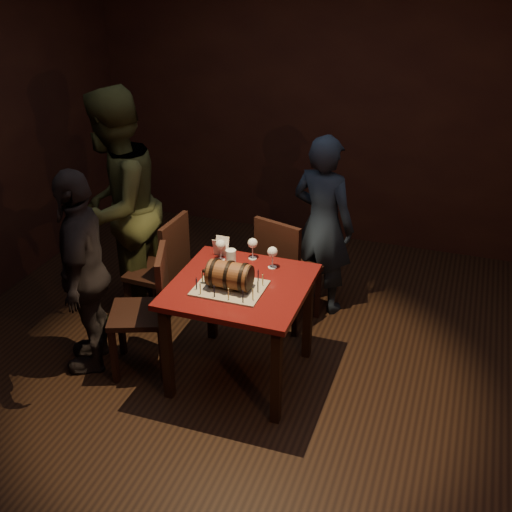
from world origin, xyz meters
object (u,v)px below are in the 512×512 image
Objects in this scene: barrel_cake at (230,275)px; person_left_front at (84,272)px; chair_back at (284,267)px; person_left_rear at (116,208)px; pub_table at (240,298)px; wine_glass_mid at (253,244)px; pint_of_ale at (231,260)px; wine_glass_left at (221,245)px; person_back at (323,225)px; chair_left_front at (150,305)px; wine_glass_right at (272,253)px; chair_left_rear at (165,266)px.

barrel_cake is 1.05m from person_left_front.
chair_back is 1.38m from person_left_rear.
pub_table is 5.59× the size of wine_glass_mid.
wine_glass_mid reaches higher than pint_of_ale.
pint_of_ale is 0.10× the size of person_left_front.
wine_glass_left is 1.01m from person_back.
barrel_cake is at bearing 3.05° from chair_left_front.
pint_of_ale is at bearing 73.22° from person_left_rear.
wine_glass_right reaches higher than pint_of_ale.
wine_glass_right is (0.38, 0.01, 0.00)m from wine_glass_left.
person_left_front is (-0.83, -0.47, -0.12)m from wine_glass_left.
pub_table is 1.16m from person_back.
chair_back is 1.00× the size of chair_left_front.
chair_left_rear is 1.29m from person_back.
wine_glass_mid is 0.19m from wine_glass_right.
wine_glass_mid is at bearing 82.96° from person_back.
wine_glass_mid is 1.19m from person_left_front.
wine_glass_right is 0.93m from chair_left_front.
person_back is at bearing 57.37° from wine_glass_left.
barrel_cake is 2.25× the size of pint_of_ale.
person_left_front is at bearing -114.42° from chair_left_rear.
chair_left_front is at bearing -129.91° from chair_back.
person_back reaches higher than wine_glass_left.
wine_glass_mid is 0.83m from person_back.
wine_glass_left is at bearing -125.72° from chair_back.
wine_glass_mid is 0.17× the size of chair_left_front.
wine_glass_mid is at bearing 39.55° from chair_left_front.
chair_back is (0.21, 0.57, -0.30)m from pint_of_ale.
chair_left_rear is at bearing 170.72° from wine_glass_right.
chair_back is at bearing 69.43° from pint_of_ale.
person_left_front is at bearing 60.70° from person_back.
pint_of_ale is at bearing -155.76° from wine_glass_right.
pint_of_ale is 0.68m from chair_back.
barrel_cake is 0.41m from wine_glass_right.
barrel_cake is at bearing 63.76° from person_left_rear.
chair_left_front is (-0.50, -0.29, -0.30)m from pint_of_ale.
wine_glass_left is 0.17× the size of chair_left_rear.
barrel_cake is at bearing -115.10° from pub_table.
pub_table is 0.60× the size of person_back.
pint_of_ale is (0.12, -0.11, -0.05)m from wine_glass_left.
chair_left_rear reaches higher than wine_glass_left.
pint_of_ale is (-0.13, 0.17, 0.18)m from pub_table.
wine_glass_right is (0.13, 0.29, 0.23)m from pub_table.
chair_left_front is at bearing -140.45° from wine_glass_mid.
pub_table is 1.10m from person_left_front.
chair_left_front is 0.50× the size of person_left_rear.
chair_back is at bearing 71.09° from wine_glass_mid.
pub_table is 0.39m from wine_glass_right.
wine_glass_left is 0.23m from wine_glass_mid.
wine_glass_left is 1.07× the size of pint_of_ale.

